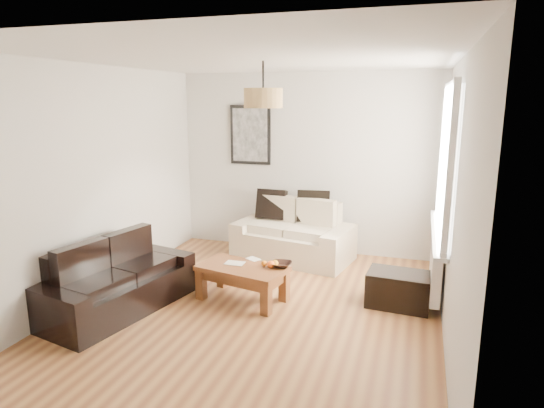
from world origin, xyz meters
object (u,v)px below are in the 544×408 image
(coffee_table, at_px, (242,283))
(ottoman, at_px, (399,289))
(sofa_leather, at_px, (116,278))
(loveseat_cream, at_px, (293,232))

(coffee_table, xyz_separation_m, ottoman, (1.68, 0.37, -0.01))
(ottoman, bearing_deg, sofa_leather, -160.84)
(loveseat_cream, xyz_separation_m, sofa_leather, (-1.37, -2.17, -0.04))
(loveseat_cream, height_order, sofa_leather, loveseat_cream)
(coffee_table, height_order, ottoman, coffee_table)
(sofa_leather, xyz_separation_m, ottoman, (2.88, 1.00, -0.17))
(loveseat_cream, distance_m, coffee_table, 1.56)
(coffee_table, bearing_deg, loveseat_cream, 83.54)
(loveseat_cream, xyz_separation_m, ottoman, (1.51, -1.17, -0.21))
(sofa_leather, relative_size, ottoman, 2.48)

